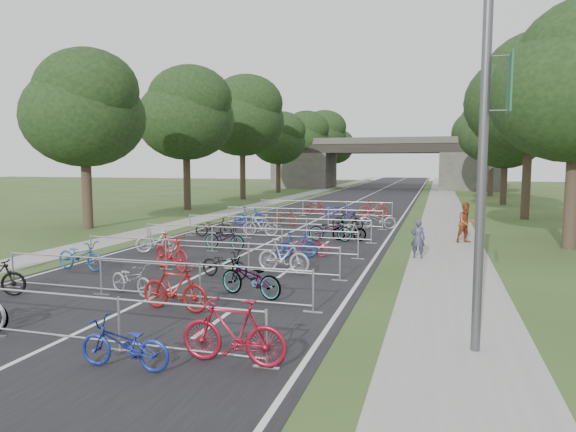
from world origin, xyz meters
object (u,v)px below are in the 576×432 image
bike_2 (124,345)px  pedestrian_a (418,239)px  lamppost (485,133)px  overpass_bridge (384,164)px  pedestrian_b (466,223)px

bike_2 → pedestrian_a: size_ratio=1.17×
lamppost → overpass_bridge: bearing=97.5°
lamppost → pedestrian_a: 10.58m
bike_2 → pedestrian_a: pedestrian_a is taller
overpass_bridge → pedestrian_b: overpass_bridge is taller
pedestrian_a → pedestrian_b: size_ratio=0.82×
bike_2 → pedestrian_a: (4.64, 12.64, 0.29)m
pedestrian_a → lamppost: bearing=100.4°
bike_2 → overpass_bridge: bearing=-179.3°
overpass_bridge → pedestrian_b: size_ratio=16.72×
lamppost → pedestrian_a: bearing=98.8°
overpass_bridge → pedestrian_a: size_ratio=20.39×
lamppost → pedestrian_b: bearing=88.2°
overpass_bridge → lamppost: bearing=-82.5°
pedestrian_a → overpass_bridge: bearing=-81.2°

